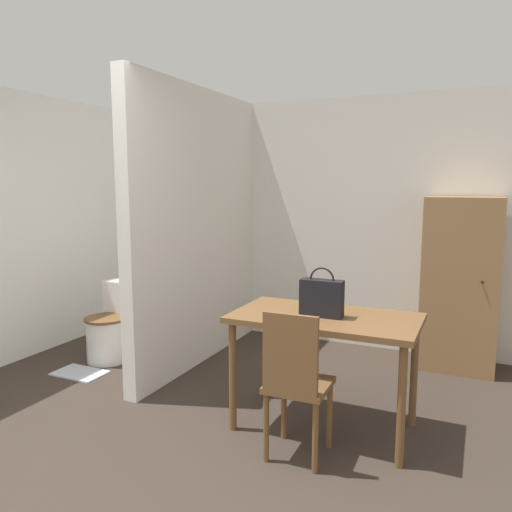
# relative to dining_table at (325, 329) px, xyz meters

# --- Properties ---
(wall_back) EXTENTS (5.32, 0.12, 2.50)m
(wall_back) POSITION_rel_dining_table_xyz_m (-0.84, 1.92, 0.55)
(wall_back) COLOR white
(wall_back) RESTS_ON ground_plane
(wall_left) EXTENTS (0.12, 4.28, 2.50)m
(wall_left) POSITION_rel_dining_table_xyz_m (-3.06, 0.22, 0.55)
(wall_left) COLOR white
(wall_left) RESTS_ON ground_plane
(partition_wall) EXTENTS (0.12, 2.09, 2.50)m
(partition_wall) POSITION_rel_dining_table_xyz_m (-1.46, 0.82, 0.55)
(partition_wall) COLOR white
(partition_wall) RESTS_ON ground_plane
(dining_table) EXTENTS (1.22, 0.68, 0.79)m
(dining_table) POSITION_rel_dining_table_xyz_m (0.00, 0.00, 0.00)
(dining_table) COLOR brown
(dining_table) RESTS_ON ground_plane
(wooden_chair) EXTENTS (0.37, 0.37, 0.93)m
(wooden_chair) POSITION_rel_dining_table_xyz_m (-0.04, -0.46, -0.20)
(wooden_chair) COLOR brown
(wooden_chair) RESTS_ON ground_plane
(toilet) EXTENTS (0.39, 0.54, 0.72)m
(toilet) POSITION_rel_dining_table_xyz_m (-2.23, 0.48, -0.39)
(toilet) COLOR white
(toilet) RESTS_ON ground_plane
(handbag) EXTENTS (0.28, 0.10, 0.33)m
(handbag) POSITION_rel_dining_table_xyz_m (-0.02, -0.03, 0.22)
(handbag) COLOR black
(handbag) RESTS_ON dining_table
(wooden_cabinet) EXTENTS (0.64, 0.50, 1.54)m
(wooden_cabinet) POSITION_rel_dining_table_xyz_m (0.76, 1.60, 0.07)
(wooden_cabinet) COLOR #997047
(wooden_cabinet) RESTS_ON ground_plane
(bath_mat) EXTENTS (0.45, 0.29, 0.01)m
(bath_mat) POSITION_rel_dining_table_xyz_m (-2.23, 0.05, -0.69)
(bath_mat) COLOR #B2BCC6
(bath_mat) RESTS_ON ground_plane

